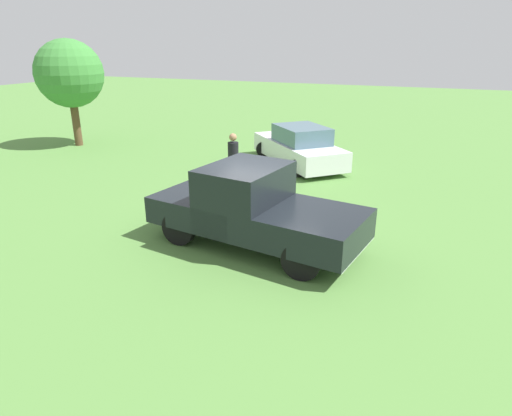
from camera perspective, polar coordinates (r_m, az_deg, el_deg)
The scene contains 5 objects.
ground_plane at distance 10.65m, azimuth 0.57°, elevation -3.32°, with size 80.00×80.00×0.00m, color #54843D.
pickup_truck at distance 9.76m, azimuth -0.61°, elevation 0.31°, with size 4.97×2.62×1.81m.
sedan_near at distance 16.64m, azimuth 5.51°, elevation 7.74°, with size 4.40×4.42×1.46m.
person_bystander at distance 13.59m, azimuth -2.91°, elevation 6.35°, with size 0.36×0.36×1.75m.
tree_back_right at distance 21.06m, azimuth -22.68°, elevation 15.48°, with size 2.81×2.81×4.45m.
Camera 1 is at (3.70, -9.02, 4.29)m, focal length 31.38 mm.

